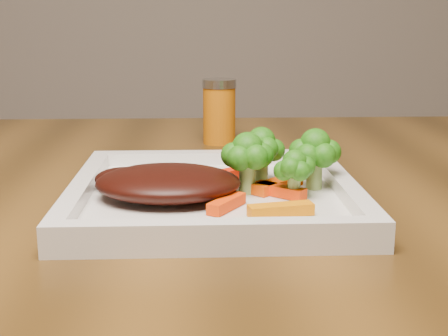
{
  "coord_description": "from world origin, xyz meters",
  "views": [
    {
      "loc": [
        -0.14,
        -0.57,
        0.93
      ],
      "look_at": [
        -0.12,
        0.01,
        0.79
      ],
      "focal_mm": 50.0,
      "sensor_mm": 36.0,
      "label": 1
    }
  ],
  "objects": [
    {
      "name": "plate",
      "position": [
        -0.13,
        0.01,
        0.76
      ],
      "size": [
        0.27,
        0.27,
        0.01
      ],
      "primitive_type": "cube",
      "color": "white",
      "rests_on": "dining_table"
    },
    {
      "name": "carrot_5",
      "position": [
        -0.06,
        -0.01,
        0.77
      ],
      "size": [
        0.05,
        0.04,
        0.01
      ],
      "primitive_type": "cube",
      "rotation": [
        0.0,
        0.0,
        -0.71
      ],
      "color": "#FF3B04",
      "rests_on": "plate"
    },
    {
      "name": "carrot_2",
      "position": [
        -0.12,
        -0.05,
        0.77
      ],
      "size": [
        0.04,
        0.05,
        0.01
      ],
      "primitive_type": "cube",
      "rotation": [
        0.0,
        0.0,
        1.0
      ],
      "color": "#F33903",
      "rests_on": "plate"
    },
    {
      "name": "broccoli_3",
      "position": [
        -0.09,
        0.0,
        0.79
      ],
      "size": [
        0.07,
        0.07,
        0.06
      ],
      "primitive_type": null,
      "rotation": [
        0.0,
        0.0,
        0.33
      ],
      "color": "#206310",
      "rests_on": "plate"
    },
    {
      "name": "broccoli_1",
      "position": [
        -0.03,
        0.02,
        0.79
      ],
      "size": [
        0.07,
        0.07,
        0.06
      ],
      "primitive_type": null,
      "rotation": [
        0.0,
        0.0,
        -0.39
      ],
      "color": "#2D5B0F",
      "rests_on": "plate"
    },
    {
      "name": "carrot_0",
      "position": [
        -0.07,
        -0.07,
        0.77
      ],
      "size": [
        0.06,
        0.03,
        0.01
      ],
      "primitive_type": "cube",
      "rotation": [
        0.0,
        0.0,
        0.21
      ],
      "color": "orange",
      "rests_on": "plate"
    },
    {
      "name": "steak",
      "position": [
        -0.17,
        -0.01,
        0.78
      ],
      "size": [
        0.14,
        0.11,
        0.03
      ],
      "primitive_type": "ellipsoid",
      "rotation": [
        0.0,
        0.0,
        -0.07
      ],
      "color": "black",
      "rests_on": "plate"
    },
    {
      "name": "broccoli_2",
      "position": [
        -0.05,
        -0.02,
        0.79
      ],
      "size": [
        0.06,
        0.06,
        0.06
      ],
      "primitive_type": null,
      "rotation": [
        0.0,
        0.0,
        -0.38
      ],
      "color": "#265C0F",
      "rests_on": "plate"
    },
    {
      "name": "carrot_4",
      "position": [
        -0.1,
        0.07,
        0.77
      ],
      "size": [
        0.05,
        0.04,
        0.01
      ],
      "primitive_type": "cube",
      "rotation": [
        0.0,
        0.0,
        0.67
      ],
      "color": "red",
      "rests_on": "plate"
    },
    {
      "name": "carrot_6",
      "position": [
        -0.06,
        0.01,
        0.77
      ],
      "size": [
        0.06,
        0.06,
        0.01
      ],
      "primitive_type": "cube",
      "rotation": [
        0.0,
        0.0,
        0.79
      ],
      "color": "#FB4B04",
      "rests_on": "plate"
    },
    {
      "name": "spice_shaker",
      "position": [
        -0.11,
        0.31,
        0.8
      ],
      "size": [
        0.05,
        0.05,
        0.09
      ],
      "primitive_type": "cylinder",
      "rotation": [
        0.0,
        0.0,
        -0.01
      ],
      "color": "#BB630A",
      "rests_on": "dining_table"
    },
    {
      "name": "broccoli_0",
      "position": [
        -0.08,
        0.05,
        0.8
      ],
      "size": [
        0.07,
        0.07,
        0.07
      ],
      "primitive_type": null,
      "rotation": [
        0.0,
        0.0,
        -0.37
      ],
      "color": "#166110",
      "rests_on": "plate"
    }
  ]
}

